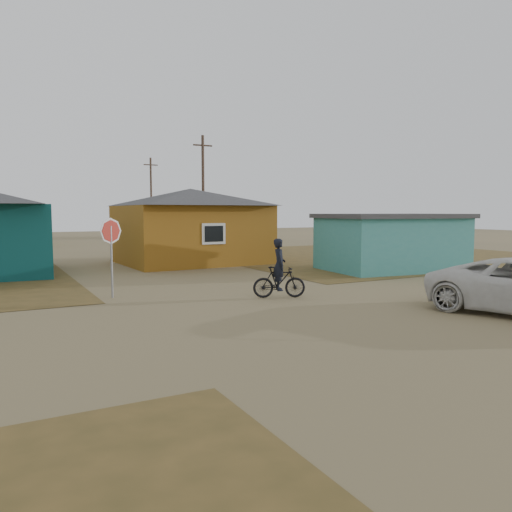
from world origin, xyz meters
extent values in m
plane|color=olive|center=(0.00, 0.00, 0.00)|extent=(120.00, 120.00, 0.00)
cube|color=brown|center=(14.00, 13.00, 0.01)|extent=(20.00, 18.00, 0.00)
cube|color=#8D5815|center=(2.50, 14.00, 1.50)|extent=(7.21, 6.24, 3.00)
pyramid|color=#323234|center=(2.50, 14.00, 3.45)|extent=(7.72, 6.76, 0.90)
cube|color=silver|center=(2.50, 10.97, 1.65)|extent=(1.20, 0.06, 1.00)
cube|color=black|center=(2.50, 10.94, 1.65)|extent=(0.95, 0.04, 0.75)
cube|color=teal|center=(9.50, 6.50, 1.20)|extent=(6.39, 4.61, 2.40)
cube|color=#323234|center=(9.50, 6.50, 2.50)|extent=(6.71, 4.93, 0.20)
cube|color=#A7AF96|center=(-6.00, 34.00, 1.40)|extent=(6.49, 5.60, 2.80)
pyramid|color=#323234|center=(-6.00, 34.00, 3.20)|extent=(7.04, 6.15, 0.80)
cube|color=tan|center=(10.00, 40.00, 1.40)|extent=(6.41, 5.50, 2.80)
pyramid|color=#323234|center=(10.00, 40.00, 3.20)|extent=(6.95, 6.05, 0.80)
cylinder|color=#4C392D|center=(6.50, 22.00, 4.00)|extent=(0.20, 0.20, 8.00)
cube|color=#4C392D|center=(6.50, 22.00, 7.30)|extent=(1.40, 0.10, 0.10)
cylinder|color=#4C392D|center=(7.50, 38.00, 4.00)|extent=(0.20, 0.20, 8.00)
cube|color=#4C392D|center=(7.50, 38.00, 7.30)|extent=(1.40, 0.10, 0.10)
cylinder|color=gray|center=(-3.58, 4.95, 1.13)|extent=(0.07, 0.07, 2.25)
imported|color=black|center=(1.04, 2.48, 0.50)|extent=(1.70, 1.08, 0.99)
imported|color=black|center=(1.04, 2.48, 1.05)|extent=(0.59, 0.70, 1.63)
camera|label=1|loc=(-6.95, -10.82, 2.70)|focal=35.00mm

